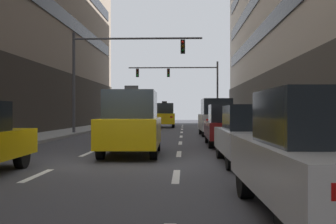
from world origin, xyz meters
The scene contains 27 objects.
ground_plane centered at (0.00, 0.00, 0.00)m, with size 120.00×120.00×0.00m, color #38383D.
sidewalk_right centered at (6.00, 0.00, 0.07)m, with size 2.65×80.00×0.14m, color gray.
lane_stripe_l1_s3 centered at (-1.56, -3.00, 0.00)m, with size 0.16×2.00×0.01m, color silver.
lane_stripe_l1_s4 centered at (-1.56, 2.00, 0.00)m, with size 0.16×2.00×0.01m, color silver.
lane_stripe_l1_s5 centered at (-1.56, 7.00, 0.00)m, with size 0.16×2.00×0.01m, color silver.
lane_stripe_l1_s6 centered at (-1.56, 12.00, 0.00)m, with size 0.16×2.00×0.01m, color silver.
lane_stripe_l1_s7 centered at (-1.56, 17.00, 0.00)m, with size 0.16×2.00×0.01m, color silver.
lane_stripe_l1_s8 centered at (-1.56, 22.00, 0.00)m, with size 0.16×2.00×0.01m, color silver.
lane_stripe_l1_s9 centered at (-1.56, 27.00, 0.00)m, with size 0.16×2.00×0.01m, color silver.
lane_stripe_l1_s10 centered at (-1.56, 32.00, 0.00)m, with size 0.16×2.00×0.01m, color silver.
lane_stripe_l2_s3 centered at (1.56, -3.00, 0.00)m, with size 0.16×2.00×0.01m, color silver.
lane_stripe_l2_s4 centered at (1.56, 2.00, 0.00)m, with size 0.16×2.00×0.01m, color silver.
lane_stripe_l2_s5 centered at (1.56, 7.00, 0.00)m, with size 0.16×2.00×0.01m, color silver.
lane_stripe_l2_s6 centered at (1.56, 12.00, 0.00)m, with size 0.16×2.00×0.01m, color silver.
lane_stripe_l2_s7 centered at (1.56, 17.00, 0.00)m, with size 0.16×2.00×0.01m, color silver.
lane_stripe_l2_s8 centered at (1.56, 22.00, 0.00)m, with size 0.16×2.00×0.01m, color silver.
lane_stripe_l2_s9 centered at (1.56, 27.00, 0.00)m, with size 0.16×2.00×0.01m, color silver.
lane_stripe_l2_s10 centered at (1.56, 32.00, 0.00)m, with size 0.16×2.00×0.01m, color silver.
car_driving_0 centered at (-3.21, 21.80, 0.82)m, with size 2.00×4.51×1.67m.
taxi_driving_1 centered at (-0.05, 26.20, 1.08)m, with size 1.96×4.52×2.36m.
taxi_driving_2 centered at (0.00, 1.56, 1.05)m, with size 1.92×4.40×2.29m.
car_parked_0 centered at (3.63, -6.76, 0.85)m, with size 2.03×4.64×1.72m.
car_parked_1 centered at (3.63, -0.72, 0.79)m, with size 1.84×4.28×1.60m.
car_parked_2 centered at (3.63, 5.51, 0.85)m, with size 1.93×4.60×1.72m.
car_parked_3 centered at (3.63, 12.97, 1.09)m, with size 2.00×4.56×2.19m.
traffic_signal_0 centered at (-2.66, 13.71, 4.42)m, with size 8.01×0.35×6.16m.
traffic_signal_1 centered at (1.92, 30.77, 4.61)m, with size 9.08×0.35×6.33m.
Camera 1 is at (1.74, -12.48, 1.44)m, focal length 45.82 mm.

